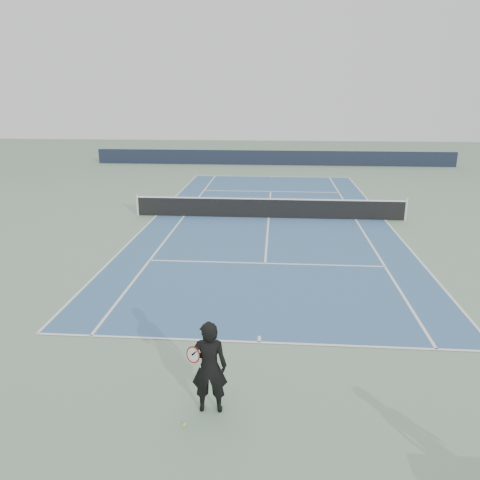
{
  "coord_description": "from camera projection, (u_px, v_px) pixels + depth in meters",
  "views": [
    {
      "loc": [
        0.32,
        -21.79,
        5.64
      ],
      "look_at": [
        -0.82,
        -7.21,
        1.1
      ],
      "focal_mm": 35.0,
      "sensor_mm": 36.0,
      "label": 1
    }
  ],
  "objects": [
    {
      "name": "ground",
      "position": [
        269.0,
        218.0,
        22.44
      ],
      "size": [
        80.0,
        80.0,
        0.0
      ],
      "primitive_type": "plane",
      "color": "gray"
    },
    {
      "name": "court_surface",
      "position": [
        269.0,
        218.0,
        22.44
      ],
      "size": [
        10.97,
        23.77,
        0.01
      ],
      "primitive_type": "cube",
      "color": "#3A608A",
      "rests_on": "ground"
    },
    {
      "name": "tennis_net",
      "position": [
        269.0,
        208.0,
        22.29
      ],
      "size": [
        12.9,
        0.1,
        1.07
      ],
      "color": "silver",
      "rests_on": "ground"
    },
    {
      "name": "windscreen_far",
      "position": [
        273.0,
        158.0,
        39.29
      ],
      "size": [
        30.0,
        0.25,
        1.2
      ],
      "primitive_type": "cube",
      "color": "black",
      "rests_on": "ground"
    },
    {
      "name": "tennis_player",
      "position": [
        209.0,
        367.0,
        8.5
      ],
      "size": [
        0.81,
        0.54,
        1.82
      ],
      "color": "black",
      "rests_on": "ground"
    },
    {
      "name": "tennis_ball",
      "position": [
        184.0,
        425.0,
        8.32
      ],
      "size": [
        0.06,
        0.06,
        0.06
      ],
      "primitive_type": "sphere",
      "color": "#C1EB30",
      "rests_on": "ground"
    }
  ]
}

